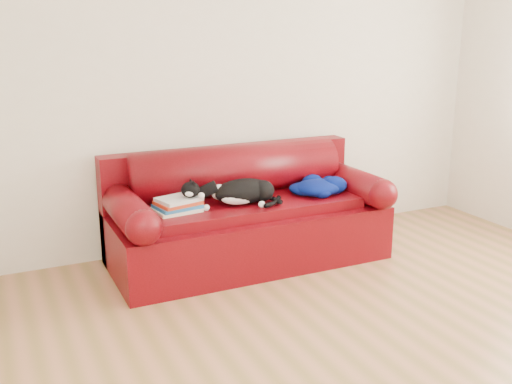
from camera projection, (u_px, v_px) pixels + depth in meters
ground at (389, 340)px, 3.51m from camera, size 4.50×4.50×0.00m
room_shell at (426, 48)px, 3.13m from camera, size 4.52×4.02×2.61m
sofa_base at (248, 232)px, 4.65m from camera, size 2.10×0.90×0.50m
sofa_back at (235, 187)px, 4.78m from camera, size 2.10×1.01×0.88m
book_stack at (178, 205)px, 4.28m from camera, size 0.34×0.29×0.10m
cat at (242, 192)px, 4.44m from camera, size 0.62×0.40×0.24m
blanket at (318, 186)px, 4.73m from camera, size 0.49×0.40×0.14m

